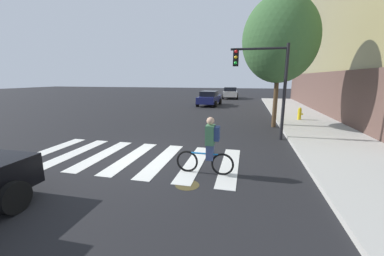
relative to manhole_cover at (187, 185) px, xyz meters
name	(u,v)px	position (x,y,z in m)	size (l,w,h in m)	color
ground_plane	(138,158)	(-2.20, 1.64, 0.00)	(120.00, 120.00, 0.00)	black
crosswalk_stripes	(131,157)	(-2.47, 1.64, 0.00)	(7.45, 3.42, 0.01)	silver
manhole_cover	(187,185)	(0.00, 0.00, 0.00)	(0.64, 0.64, 0.01)	#473D1E
sedan_mid	(209,98)	(-2.32, 18.07, 0.76)	(2.20, 4.35, 1.47)	navy
sedan_far	(230,93)	(-0.87, 27.12, 0.79)	(2.30, 4.57, 1.55)	silver
cyclist	(209,146)	(0.43, 0.85, 0.84)	(1.71, 0.36, 1.69)	black
traffic_light_near	(266,76)	(2.18, 5.46, 2.86)	(2.47, 0.28, 4.20)	black
fire_hydrant	(300,114)	(4.73, 10.37, 0.53)	(0.33, 0.22, 0.78)	gold
street_tree_near	(280,40)	(2.97, 8.33, 4.75)	(3.96, 3.96, 7.04)	#4C3823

